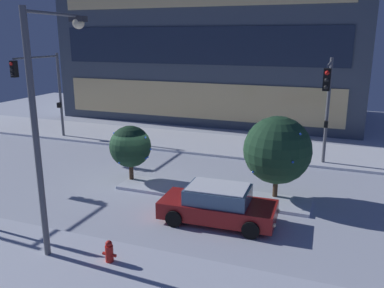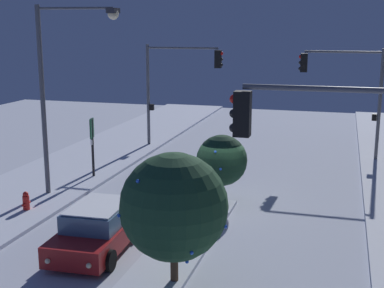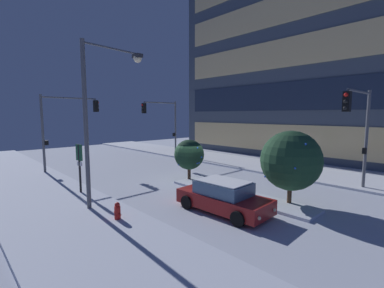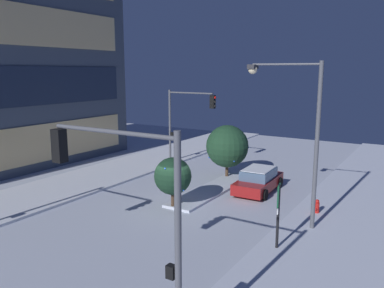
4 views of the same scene
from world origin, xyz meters
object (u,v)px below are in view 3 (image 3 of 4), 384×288
at_px(decorated_tree_median, 189,155).
at_px(car_near, 223,197).
at_px(traffic_light_corner_far_right, 359,123).
at_px(street_lamp_arched, 103,102).
at_px(decorated_tree_left_of_median, 291,161).
at_px(traffic_light_corner_far_left, 163,119).
at_px(parking_info_sign, 80,162).
at_px(traffic_light_corner_near_left, 66,119).
at_px(fire_hydrant, 117,213).

bearing_deg(decorated_tree_median, car_near, -27.36).
relative_size(traffic_light_corner_far_right, street_lamp_arched, 0.76).
height_order(traffic_light_corner_far_right, street_lamp_arched, street_lamp_arched).
height_order(decorated_tree_median, decorated_tree_left_of_median, decorated_tree_left_of_median).
bearing_deg(car_near, street_lamp_arched, -143.84).
height_order(traffic_light_corner_far_left, parking_info_sign, traffic_light_corner_far_left).
bearing_deg(traffic_light_corner_far_right, traffic_light_corner_near_left, -62.07).
xyz_separation_m(traffic_light_corner_far_right, traffic_light_corner_far_left, (-18.03, -0.02, -0.01)).
distance_m(traffic_light_corner_far_left, parking_info_sign, 13.70).
relative_size(car_near, fire_hydrant, 5.37).
relative_size(street_lamp_arched, decorated_tree_median, 2.76).
xyz_separation_m(car_near, parking_info_sign, (-7.37, -3.87, 1.15)).
distance_m(parking_info_sign, decorated_tree_median, 6.96).
bearing_deg(decorated_tree_median, traffic_light_corner_near_left, -152.38).
height_order(traffic_light_corner_far_left, decorated_tree_left_of_median, traffic_light_corner_far_left).
bearing_deg(street_lamp_arched, decorated_tree_median, -0.01).
distance_m(street_lamp_arched, fire_hydrant, 5.32).
bearing_deg(fire_hydrant, street_lamp_arched, 165.67).
distance_m(parking_info_sign, decorated_tree_left_of_median, 11.47).
xyz_separation_m(car_near, traffic_light_corner_far_right, (3.43, 7.56, 3.41)).
bearing_deg(parking_info_sign, traffic_light_corner_near_left, 64.88).
xyz_separation_m(traffic_light_corner_far_left, decorated_tree_left_of_median, (16.32, -4.44, -1.82)).
height_order(car_near, parking_info_sign, parking_info_sign).
bearing_deg(parking_info_sign, decorated_tree_median, -27.70).
distance_m(street_lamp_arched, decorated_tree_median, 7.32).
relative_size(decorated_tree_median, decorated_tree_left_of_median, 0.76).
distance_m(car_near, decorated_tree_median, 6.21).
distance_m(traffic_light_corner_far_left, decorated_tree_left_of_median, 17.01).
xyz_separation_m(traffic_light_corner_near_left, street_lamp_arched, (10.18, -1.57, 0.99)).
bearing_deg(traffic_light_corner_far_left, parking_info_sign, 32.34).
bearing_deg(decorated_tree_left_of_median, fire_hydrant, -118.71).
bearing_deg(fire_hydrant, parking_info_sign, 175.95).
relative_size(traffic_light_corner_far_right, decorated_tree_median, 2.09).
relative_size(traffic_light_corner_far_left, fire_hydrant, 6.91).
distance_m(traffic_light_corner_far_right, decorated_tree_left_of_median, 5.11).
bearing_deg(traffic_light_corner_near_left, street_lamp_arched, -98.78).
relative_size(street_lamp_arched, decorated_tree_left_of_median, 2.10).
bearing_deg(decorated_tree_left_of_median, decorated_tree_median, -177.62).
xyz_separation_m(traffic_light_corner_far_right, parking_info_sign, (-10.80, -11.44, -2.26)).
distance_m(car_near, traffic_light_corner_far_left, 16.78).
distance_m(car_near, traffic_light_corner_near_left, 15.30).
bearing_deg(decorated_tree_left_of_median, parking_info_sign, -142.50).
xyz_separation_m(parking_info_sign, decorated_tree_left_of_median, (9.09, 6.98, 0.43)).
xyz_separation_m(traffic_light_corner_near_left, fire_hydrant, (12.46, -2.15, -3.78)).
xyz_separation_m(traffic_light_corner_near_left, decorated_tree_median, (9.33, 4.88, -2.36)).
bearing_deg(traffic_light_corner_far_left, traffic_light_corner_far_right, 90.07).
bearing_deg(traffic_light_corner_near_left, decorated_tree_left_of_median, -72.55).
distance_m(car_near, fire_hydrant, 4.82).
bearing_deg(traffic_light_corner_near_left, traffic_light_corner_far_right, -62.07).
height_order(fire_hydrant, decorated_tree_left_of_median, decorated_tree_left_of_median).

